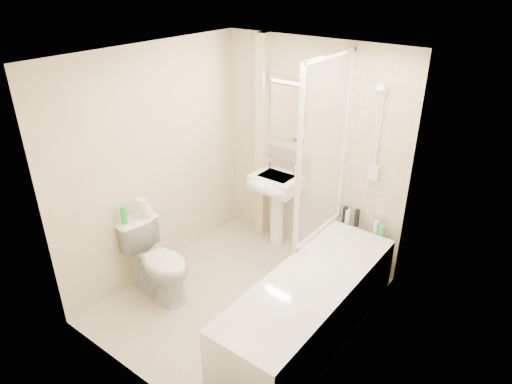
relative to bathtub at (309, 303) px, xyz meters
The scene contains 24 objects.
floor 0.81m from the bathtub, behind, with size 2.50×2.50×0.00m, color beige.
wall_back 1.67m from the bathtub, 122.43° to the left, with size 2.20×0.02×2.40m, color beige.
wall_left 2.06m from the bathtub, behind, with size 0.02×2.50×2.40m, color beige.
wall_right 0.98m from the bathtub, 11.27° to the right, with size 0.02×2.50×2.40m, color beige.
ceiling 2.24m from the bathtub, behind, with size 2.20×2.50×0.02m, color white.
tile_back 1.63m from the bathtub, 90.00° to the left, with size 0.70×0.01×1.75m, color beige.
tile_right 1.19m from the bathtub, ahead, with size 0.01×2.10×1.75m, color beige.
pipe_boxing 1.99m from the bathtub, 140.73° to the left, with size 0.12×0.12×2.40m, color beige.
splashback 1.74m from the bathtub, 132.20° to the left, with size 0.60×0.01×0.30m, color beige.
mirror 2.04m from the bathtub, 132.25° to the left, with size 0.46×0.01×0.60m, color white.
strip_light 2.28m from the bathtub, 132.82° to the left, with size 0.42×0.07×0.07m, color silver.
bathtub is the anchor object (origin of this frame).
shower_screen 1.41m from the bathtub, 115.66° to the left, with size 0.04×0.92×1.80m.
shower_fixture 1.69m from the bathtub, 90.09° to the left, with size 0.10×0.16×0.99m.
pedestal_sink 1.49m from the bathtub, 138.36° to the left, with size 0.54×0.49×1.03m.
bottle_black_a 1.17m from the bathtub, 102.39° to the left, with size 0.06×0.06×0.18m, color black.
bottle_white_a 1.16m from the bathtub, 100.78° to the left, with size 0.05×0.05×0.16m, color white.
bottle_black_b 1.15m from the bathtub, 95.25° to the left, with size 0.05×0.05×0.19m, color black.
bottle_white_b 1.14m from the bathtub, 83.89° to the left, with size 0.06×0.06×0.13m, color silver.
bottle_green 1.15m from the bathtub, 80.65° to the left, with size 0.06×0.06×0.09m, color green.
toilet 1.55m from the bathtub, 162.38° to the right, with size 0.79×0.49×0.77m, color white.
toilet_roll_lower 1.83m from the bathtub, 167.85° to the right, with size 0.12×0.12×0.10m, color white.
toilet_roll_upper 1.87m from the bathtub, 166.51° to the right, with size 0.11×0.11×0.11m, color white.
green_bottle 1.95m from the bathtub, 161.66° to the right, with size 0.06×0.06×0.18m, color green.
Camera 1 is at (2.32, -2.79, 3.04)m, focal length 32.00 mm.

